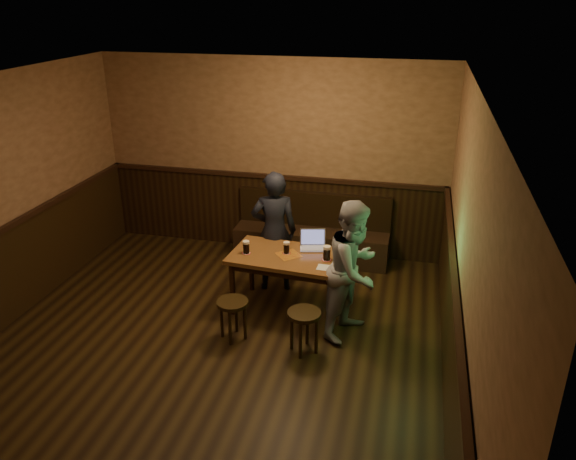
% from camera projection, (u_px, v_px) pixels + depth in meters
% --- Properties ---
extents(room, '(5.04, 6.04, 2.84)m').
position_uv_depth(room, '(202.00, 251.00, 5.61)').
color(room, black).
rests_on(room, ground).
extents(bench, '(2.20, 0.50, 0.95)m').
position_uv_depth(bench, '(312.00, 238.00, 8.09)').
color(bench, black).
rests_on(bench, ground).
extents(pub_table, '(1.42, 0.89, 0.74)m').
position_uv_depth(pub_table, '(289.00, 262.00, 6.65)').
color(pub_table, brown).
rests_on(pub_table, ground).
extents(stool_left, '(0.37, 0.37, 0.47)m').
position_uv_depth(stool_left, '(233.00, 309.00, 6.18)').
color(stool_left, black).
rests_on(stool_left, ground).
extents(stool_right, '(0.38, 0.38, 0.49)m').
position_uv_depth(stool_right, '(304.00, 320.00, 5.94)').
color(stool_right, black).
rests_on(stool_right, ground).
extents(pint_left, '(0.10, 0.10, 0.16)m').
position_uv_depth(pint_left, '(246.00, 247.00, 6.63)').
color(pint_left, '#A71420').
rests_on(pint_left, pub_table).
extents(pint_mid, '(0.10, 0.10, 0.15)m').
position_uv_depth(pint_mid, '(286.00, 248.00, 6.63)').
color(pint_mid, '#A71420').
rests_on(pint_mid, pub_table).
extents(pint_right, '(0.11, 0.11, 0.18)m').
position_uv_depth(pint_right, '(327.00, 253.00, 6.46)').
color(pint_right, '#A71420').
rests_on(pint_right, pub_table).
extents(laptop, '(0.36, 0.31, 0.22)m').
position_uv_depth(laptop, '(313.00, 243.00, 6.78)').
color(laptop, silver).
rests_on(laptop, pub_table).
extents(menu, '(0.22, 0.16, 0.00)m').
position_uv_depth(menu, '(327.00, 268.00, 6.30)').
color(menu, silver).
rests_on(menu, pub_table).
extents(person_suit, '(0.66, 0.53, 1.59)m').
position_uv_depth(person_suit, '(274.00, 232.00, 7.09)').
color(person_suit, black).
rests_on(person_suit, ground).
extents(person_grey, '(0.85, 0.94, 1.59)m').
position_uv_depth(person_grey, '(354.00, 270.00, 6.13)').
color(person_grey, gray).
rests_on(person_grey, ground).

